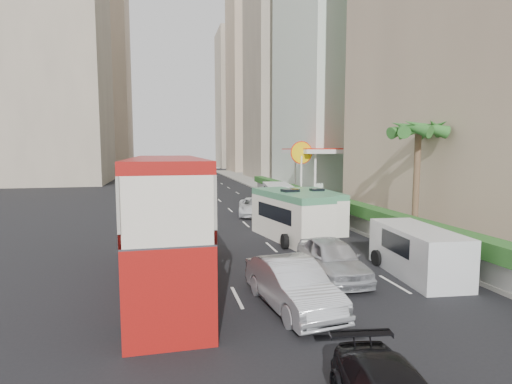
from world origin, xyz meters
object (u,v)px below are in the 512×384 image
object	(u,v)px
panel_van_far	(277,196)
palm_tree	(416,185)
van_asset	(253,215)
car_silver_lane_b	(332,278)
double_decker_bus	(167,222)
car_silver_lane_a	(292,308)
minibus_near	(290,216)
panel_van_near	(417,252)
minibus_far	(317,210)
shell_station	(323,175)

from	to	relation	value
panel_van_far	palm_tree	world-z (taller)	palm_tree
van_asset	car_silver_lane_b	bearing A→B (deg)	-80.03
double_decker_bus	car_silver_lane_a	size ratio (longest dim) A/B	2.21
minibus_near	panel_van_near	xyz separation A→B (m)	(3.19, -7.80, -0.42)
minibus_far	shell_station	size ratio (longest dim) A/B	0.73
minibus_near	double_decker_bus	bearing A→B (deg)	-147.87
panel_van_near	palm_tree	world-z (taller)	palm_tree
van_asset	panel_van_near	size ratio (longest dim) A/B	1.00
car_silver_lane_a	van_asset	distance (m)	19.37
double_decker_bus	car_silver_lane_b	bearing A→B (deg)	-5.56
double_decker_bus	car_silver_lane_b	size ratio (longest dim) A/B	2.27
car_silver_lane_a	van_asset	size ratio (longest dim) A/B	0.97
minibus_near	palm_tree	xyz separation A→B (m)	(6.60, -2.67, 1.94)
shell_station	palm_tree	bearing A→B (deg)	-96.60
car_silver_lane_b	panel_van_near	world-z (taller)	panel_van_near
panel_van_near	panel_van_far	xyz separation A→B (m)	(-0.36, 20.31, 0.10)
van_asset	minibus_far	bearing A→B (deg)	-54.49
double_decker_bus	panel_van_near	size ratio (longest dim) A/B	2.16
car_silver_lane_a	palm_tree	distance (m)	12.67
panel_van_near	panel_van_far	size ratio (longest dim) A/B	0.91
van_asset	car_silver_lane_a	bearing A→B (deg)	-87.76
minibus_near	minibus_far	size ratio (longest dim) A/B	1.10
double_decker_bus	minibus_far	world-z (taller)	double_decker_bus
panel_van_far	van_asset	bearing A→B (deg)	-122.51
van_asset	panel_van_far	bearing A→B (deg)	59.30
van_asset	panel_van_near	bearing A→B (deg)	-67.71
minibus_far	double_decker_bus	bearing A→B (deg)	-136.95
double_decker_bus	palm_tree	distance (m)	14.39
car_silver_lane_b	minibus_far	distance (m)	10.57
minibus_near	minibus_far	distance (m)	3.83
panel_van_near	palm_tree	distance (m)	6.60
double_decker_bus	shell_station	world-z (taller)	shell_station
van_asset	minibus_far	xyz separation A→B (m)	(2.95, -6.47, 1.30)
palm_tree	car_silver_lane_b	bearing A→B (deg)	-146.73
van_asset	palm_tree	distance (m)	14.02
car_silver_lane_b	van_asset	distance (m)	16.44
double_decker_bus	panel_van_far	distance (m)	21.68
car_silver_lane_b	panel_van_far	bearing A→B (deg)	82.29
double_decker_bus	palm_tree	world-z (taller)	palm_tree
panel_van_near	panel_van_far	world-z (taller)	panel_van_far
minibus_near	palm_tree	bearing A→B (deg)	-32.69
minibus_far	palm_tree	world-z (taller)	palm_tree
panel_van_far	panel_van_near	bearing A→B (deg)	-79.80
car_silver_lane_a	palm_tree	xyz separation A→B (m)	(9.74, 7.36, 3.38)
car_silver_lane_a	shell_station	world-z (taller)	shell_station
shell_station	car_silver_lane_b	bearing A→B (deg)	-111.45
panel_van_far	shell_station	xyz separation A→B (m)	(5.98, 3.82, 1.63)
minibus_near	panel_van_near	bearing A→B (deg)	-78.46
car_silver_lane_a	minibus_near	size ratio (longest dim) A/B	0.77
palm_tree	shell_station	distance (m)	19.14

